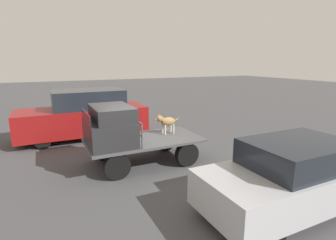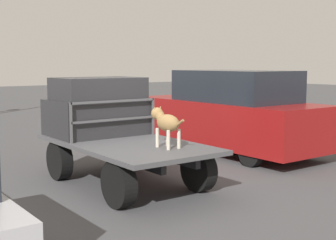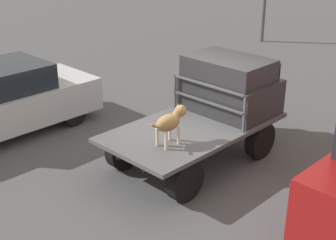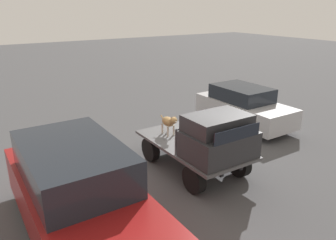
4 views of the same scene
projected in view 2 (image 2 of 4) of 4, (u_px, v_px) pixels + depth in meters
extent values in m
plane|color=#474749|center=(126.00, 185.00, 8.81)|extent=(80.00, 80.00, 0.00)
cylinder|color=black|center=(60.00, 160.00, 9.19)|extent=(0.76, 0.24, 0.76)
cylinder|color=black|center=(131.00, 151.00, 10.16)|extent=(0.76, 0.24, 0.76)
cylinder|color=black|center=(119.00, 184.00, 7.36)|extent=(0.76, 0.24, 0.76)
cylinder|color=black|center=(199.00, 170.00, 8.33)|extent=(0.76, 0.24, 0.76)
cube|color=black|center=(109.00, 153.00, 8.53)|extent=(3.40, 0.10, 0.18)
cube|color=black|center=(141.00, 149.00, 8.93)|extent=(3.40, 0.10, 0.18)
cube|color=#4C4C4F|center=(125.00, 144.00, 8.71)|extent=(3.69, 1.96, 0.08)
cube|color=#28282B|center=(96.00, 117.00, 9.57)|extent=(1.33, 1.84, 0.72)
cube|color=#28282B|center=(98.00, 89.00, 9.42)|extent=(1.13, 1.70, 0.44)
cube|color=black|center=(82.00, 90.00, 10.03)|extent=(0.02, 1.51, 0.33)
cube|color=#4C4C4F|center=(71.00, 123.00, 8.45)|extent=(0.04, 0.04, 0.75)
cube|color=#4C4C4F|center=(153.00, 116.00, 9.51)|extent=(0.04, 0.04, 0.75)
cube|color=#4C4C4F|center=(114.00, 101.00, 8.94)|extent=(0.04, 1.80, 0.04)
cube|color=#4C4C4F|center=(114.00, 120.00, 8.98)|extent=(0.04, 1.80, 0.04)
cylinder|color=beige|center=(157.00, 138.00, 8.11)|extent=(0.06, 0.06, 0.34)
cylinder|color=beige|center=(168.00, 136.00, 8.24)|extent=(0.06, 0.06, 0.34)
cylinder|color=beige|center=(168.00, 140.00, 7.85)|extent=(0.06, 0.06, 0.34)
cylinder|color=beige|center=(179.00, 139.00, 7.99)|extent=(0.06, 0.06, 0.34)
ellipsoid|color=olive|center=(168.00, 123.00, 8.02)|extent=(0.52, 0.30, 0.30)
sphere|color=beige|center=(163.00, 125.00, 8.14)|extent=(0.13, 0.13, 0.13)
cylinder|color=olive|center=(161.00, 117.00, 8.18)|extent=(0.21, 0.16, 0.20)
sphere|color=olive|center=(157.00, 114.00, 8.26)|extent=(0.22, 0.22, 0.22)
cone|color=beige|center=(154.00, 114.00, 8.34)|extent=(0.12, 0.12, 0.12)
cone|color=olive|center=(155.00, 109.00, 8.21)|extent=(0.06, 0.08, 0.10)
cone|color=olive|center=(160.00, 108.00, 8.28)|extent=(0.06, 0.08, 0.10)
cylinder|color=olive|center=(179.00, 123.00, 7.76)|extent=(0.22, 0.04, 0.15)
cylinder|color=black|center=(163.00, 135.00, 12.99)|extent=(0.60, 0.20, 0.60)
cylinder|color=black|center=(210.00, 130.00, 14.01)|extent=(0.60, 0.20, 0.60)
cylinder|color=black|center=(251.00, 153.00, 10.33)|extent=(0.60, 0.20, 0.60)
cylinder|color=black|center=(301.00, 145.00, 11.36)|extent=(0.60, 0.20, 0.60)
cube|color=maroon|center=(228.00, 121.00, 12.11)|extent=(5.36, 2.02, 1.07)
cube|color=#1E232B|center=(236.00, 86.00, 11.79)|extent=(2.95, 1.82, 0.77)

